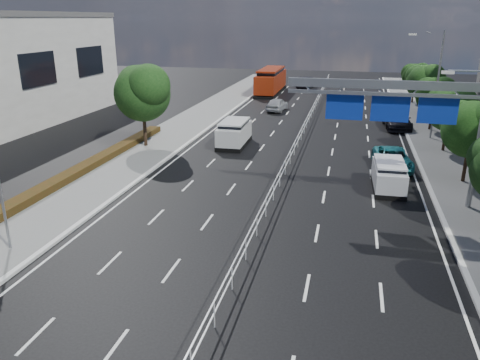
% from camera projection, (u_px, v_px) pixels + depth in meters
% --- Properties ---
extents(ground, '(160.00, 160.00, 0.00)m').
position_uv_depth(ground, '(237.00, 279.00, 18.78)').
color(ground, black).
rests_on(ground, ground).
extents(kerb_near, '(0.25, 140.00, 0.15)m').
position_uv_depth(kerb_near, '(40.00, 253.00, 20.72)').
color(kerb_near, silver).
rests_on(kerb_near, ground).
extents(kerb_far, '(0.25, 140.00, 0.15)m').
position_uv_depth(kerb_far, '(480.00, 308.00, 16.79)').
color(kerb_far, silver).
rests_on(kerb_far, ground).
extents(median_fence, '(0.05, 85.00, 1.02)m').
position_uv_depth(median_fence, '(300.00, 136.00, 39.28)').
color(median_fence, silver).
rests_on(median_fence, ground).
extents(hedge_near, '(1.00, 36.00, 0.44)m').
position_uv_depth(hedge_near, '(28.00, 198.00, 26.16)').
color(hedge_near, black).
rests_on(hedge_near, sidewalk_near).
extents(overhead_gantry, '(10.24, 0.38, 7.45)m').
position_uv_depth(overhead_gantry, '(405.00, 104.00, 24.70)').
color(overhead_gantry, gray).
rests_on(overhead_gantry, ground).
extents(streetlight_far, '(2.78, 2.40, 9.00)m').
position_uv_depth(streetlight_far, '(434.00, 78.00, 38.67)').
color(streetlight_far, gray).
rests_on(streetlight_far, ground).
extents(near_tree_back, '(4.84, 4.51, 6.69)m').
position_uv_depth(near_tree_back, '(143.00, 90.00, 36.39)').
color(near_tree_back, black).
rests_on(near_tree_back, ground).
extents(far_tree_d, '(3.85, 3.59, 5.34)m').
position_uv_depth(far_tree_d, '(473.00, 126.00, 28.41)').
color(far_tree_d, black).
rests_on(far_tree_d, ground).
extents(far_tree_e, '(3.63, 3.38, 5.13)m').
position_uv_depth(far_tree_e, '(450.00, 107.00, 35.35)').
color(far_tree_e, black).
rests_on(far_tree_e, ground).
extents(far_tree_f, '(3.52, 3.28, 5.02)m').
position_uv_depth(far_tree_f, '(435.00, 93.00, 42.27)').
color(far_tree_f, black).
rests_on(far_tree_f, ground).
extents(far_tree_g, '(3.96, 3.69, 5.45)m').
position_uv_depth(far_tree_g, '(424.00, 80.00, 49.07)').
color(far_tree_g, black).
rests_on(far_tree_g, ground).
extents(far_tree_h, '(3.41, 3.18, 4.91)m').
position_uv_depth(far_tree_h, '(416.00, 75.00, 56.07)').
color(far_tree_h, black).
rests_on(far_tree_h, ground).
extents(white_minivan, '(2.11, 4.76, 2.06)m').
position_uv_depth(white_minivan, '(234.00, 133.00, 38.15)').
color(white_minivan, black).
rests_on(white_minivan, ground).
extents(red_bus, '(2.71, 11.29, 3.37)m').
position_uv_depth(red_bus, '(271.00, 80.00, 64.60)').
color(red_bus, black).
rests_on(red_bus, ground).
extents(near_car_silver, '(2.19, 4.42, 1.45)m').
position_uv_depth(near_car_silver, '(277.00, 104.00, 52.51)').
color(near_car_silver, '#9D9FA4').
rests_on(near_car_silver, ground).
extents(near_car_dark, '(2.29, 5.35, 1.71)m').
position_uv_depth(near_car_dark, '(306.00, 83.00, 69.28)').
color(near_car_dark, black).
rests_on(near_car_dark, ground).
extents(silver_minivan, '(1.92, 4.27, 1.75)m').
position_uv_depth(silver_minivan, '(389.00, 175.00, 28.44)').
color(silver_minivan, black).
rests_on(silver_minivan, ground).
extents(parked_car_teal, '(2.77, 5.15, 1.37)m').
position_uv_depth(parked_car_teal, '(393.00, 159.00, 32.39)').
color(parked_car_teal, '#1A6F79').
rests_on(parked_car_teal, ground).
extents(parked_car_dark, '(2.64, 5.73, 1.62)m').
position_uv_depth(parked_car_dark, '(397.00, 120.00, 44.27)').
color(parked_car_dark, black).
rests_on(parked_car_dark, ground).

